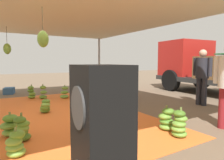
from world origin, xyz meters
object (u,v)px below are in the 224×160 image
at_px(banana_bunch_4, 31,93).
at_px(worker_0, 202,73).
at_px(banana_bunch_2, 43,93).
at_px(banana_bunch_5, 105,110).
at_px(banana_bunch_8, 179,125).
at_px(banana_bunch_9, 45,106).
at_px(banana_bunch_14, 22,129).
at_px(cargo_truck_main, 220,67).
at_px(banana_bunch_15, 87,97).
at_px(crate_0, 9,91).
at_px(speaker_stack, 101,137).
at_px(banana_bunch_0, 16,145).
at_px(banana_bunch_13, 65,93).
at_px(banana_bunch_11, 73,90).
at_px(banana_bunch_1, 167,120).
at_px(banana_bunch_10, 114,108).
at_px(banana_bunch_7, 88,105).
at_px(banana_bunch_12, 10,126).

xyz_separation_m(banana_bunch_4, worker_0, (4.00, 4.46, 0.80)).
bearing_deg(banana_bunch_2, banana_bunch_5, 11.19).
relative_size(banana_bunch_8, banana_bunch_9, 1.33).
bearing_deg(banana_bunch_4, banana_bunch_2, 48.98).
distance_m(banana_bunch_14, cargo_truck_main, 7.91).
relative_size(banana_bunch_15, crate_0, 1.10).
bearing_deg(speaker_stack, banana_bunch_0, -158.60).
height_order(worker_0, speaker_stack, worker_0).
bearing_deg(banana_bunch_13, banana_bunch_4, -119.05).
distance_m(banana_bunch_11, banana_bunch_13, 0.64).
distance_m(banana_bunch_5, banana_bunch_14, 1.93).
distance_m(banana_bunch_0, banana_bunch_1, 2.75).
relative_size(banana_bunch_10, speaker_stack, 0.34).
bearing_deg(banana_bunch_15, banana_bunch_14, -46.37).
relative_size(banana_bunch_7, banana_bunch_13, 0.87).
distance_m(banana_bunch_15, worker_0, 3.74).
xyz_separation_m(banana_bunch_1, banana_bunch_8, (0.40, -0.10, 0.03)).
bearing_deg(banana_bunch_10, banana_bunch_15, -176.34).
bearing_deg(speaker_stack, banana_bunch_15, 157.79).
distance_m(banana_bunch_2, speaker_stack, 6.05).
relative_size(banana_bunch_7, banana_bunch_9, 1.05).
height_order(banana_bunch_4, banana_bunch_11, banana_bunch_11).
height_order(banana_bunch_9, cargo_truck_main, cargo_truck_main).
bearing_deg(banana_bunch_2, cargo_truck_main, 66.79).
bearing_deg(banana_bunch_14, banana_bunch_11, 149.09).
xyz_separation_m(banana_bunch_9, banana_bunch_14, (1.74, -0.79, 0.03)).
relative_size(banana_bunch_1, banana_bunch_12, 1.10).
xyz_separation_m(banana_bunch_11, banana_bunch_15, (2.01, -0.30, 0.03)).
relative_size(banana_bunch_11, worker_0, 0.30).
relative_size(banana_bunch_0, banana_bunch_14, 0.86).
height_order(banana_bunch_8, banana_bunch_15, banana_bunch_15).
bearing_deg(worker_0, banana_bunch_8, -61.82).
distance_m(banana_bunch_15, speaker_stack, 4.45).
relative_size(banana_bunch_8, banana_bunch_15, 0.92).
bearing_deg(banana_bunch_0, banana_bunch_11, 150.85).
distance_m(banana_bunch_1, banana_bunch_4, 5.40).
bearing_deg(banana_bunch_15, banana_bunch_5, -8.15).
height_order(banana_bunch_4, banana_bunch_9, banana_bunch_4).
xyz_separation_m(banana_bunch_5, worker_0, (0.22, 3.41, 0.81)).
bearing_deg(banana_bunch_4, banana_bunch_14, -11.22).
height_order(banana_bunch_11, worker_0, worker_0).
bearing_deg(crate_0, cargo_truck_main, 57.61).
distance_m(banana_bunch_10, banana_bunch_12, 2.37).
distance_m(banana_bunch_7, banana_bunch_8, 2.73).
relative_size(banana_bunch_11, banana_bunch_14, 1.09).
bearing_deg(cargo_truck_main, banana_bunch_14, -82.13).
bearing_deg(banana_bunch_14, banana_bunch_5, 102.86).
bearing_deg(banana_bunch_11, worker_0, 37.09).
height_order(banana_bunch_0, banana_bunch_13, banana_bunch_13).
xyz_separation_m(banana_bunch_13, banana_bunch_15, (1.60, 0.19, 0.06)).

